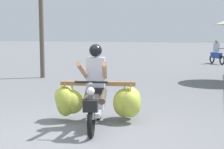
% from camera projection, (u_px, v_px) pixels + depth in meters
% --- Properties ---
extents(ground_plane, '(120.00, 120.00, 0.00)m').
position_uv_depth(ground_plane, '(74.00, 137.00, 5.75)').
color(ground_plane, slate).
extents(motorbike_main_loaded, '(1.80, 2.01, 1.58)m').
position_uv_depth(motorbike_main_loaded, '(99.00, 98.00, 6.60)').
color(motorbike_main_loaded, black).
rests_on(motorbike_main_loaded, ground).
extents(motorbike_distant_ahead_left, '(0.94, 1.43, 1.40)m').
position_uv_depth(motorbike_distant_ahead_left, '(216.00, 54.00, 19.38)').
color(motorbike_distant_ahead_left, black).
rests_on(motorbike_distant_ahead_left, ground).
extents(utility_pole, '(0.18, 0.18, 5.04)m').
position_uv_depth(utility_pole, '(41.00, 14.00, 13.10)').
color(utility_pole, brown).
rests_on(utility_pole, ground).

